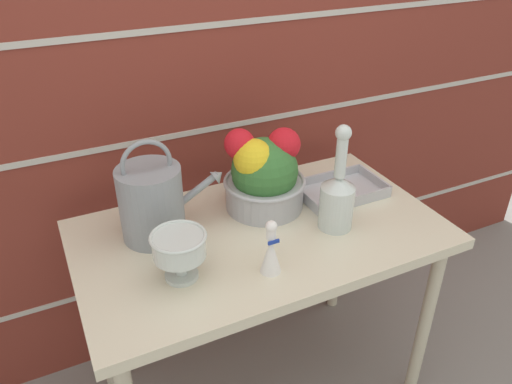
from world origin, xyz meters
The scene contains 8 objects.
brick_wall centered at (0.00, 0.45, 1.10)m, with size 3.60×0.08×2.20m.
patio_table centered at (0.00, 0.00, 0.66)m, with size 1.14×0.66×0.74m.
watering_can centered at (-0.30, 0.12, 0.86)m, with size 0.34×0.19×0.32m.
crystal_pedestal_bowl centered at (-0.29, -0.11, 0.84)m, with size 0.15×0.15×0.14m.
flower_planter centered at (0.07, 0.12, 0.86)m, with size 0.27×0.27×0.28m.
glass_decanter centered at (0.22, -0.08, 0.85)m, with size 0.11×0.11×0.34m.
figurine_vase centered at (-0.06, -0.19, 0.81)m, with size 0.06×0.06×0.17m.
wire_tray centered at (0.35, 0.08, 0.75)m, with size 0.30×0.19×0.04m.
Camera 1 is at (-0.57, -1.15, 1.64)m, focal length 35.00 mm.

